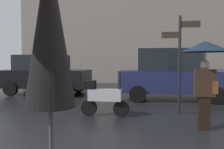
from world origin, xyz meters
TOP-DOWN VIEW (x-y plane):
  - folded_patio_umbrella_far at (-0.97, -0.48)m, footprint 0.49×0.49m
  - pedestrian_with_umbrella at (1.05, 3.27)m, footprint 1.08×1.08m
  - parked_scooter at (-1.46, 4.18)m, footprint 1.39×0.32m
  - parked_car_left at (-5.08, 8.26)m, footprint 4.00×1.99m
  - parked_car_distant at (0.72, 7.51)m, footprint 4.33×2.00m
  - street_signpost at (0.68, 4.80)m, footprint 1.08×0.08m

SIDE VIEW (x-z plane):
  - parked_scooter at x=-1.46m, z-range -0.06..1.17m
  - parked_car_left at x=-5.08m, z-range 0.02..1.87m
  - parked_car_distant at x=0.72m, z-range 0.00..2.04m
  - pedestrian_with_umbrella at x=1.05m, z-range 0.62..2.62m
  - folded_patio_umbrella_far at x=-0.97m, z-range 0.49..2.96m
  - street_signpost at x=0.68m, z-range 0.31..3.17m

